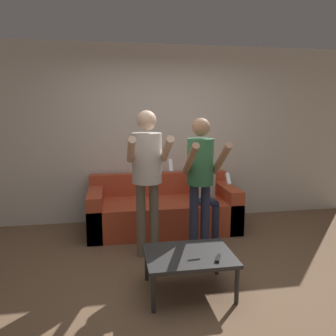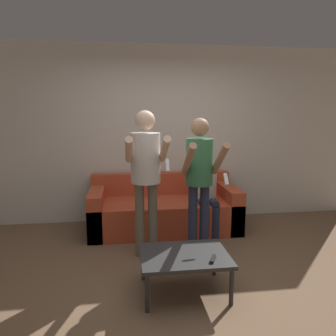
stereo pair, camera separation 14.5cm
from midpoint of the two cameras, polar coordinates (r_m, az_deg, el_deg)
The scene contains 8 objects.
ground_plane at distance 3.58m, azimuth 2.70°, elevation -18.75°, with size 14.00×14.00×0.00m, color brown.
wall_back at distance 5.14m, azimuth -2.01°, elevation 5.83°, with size 6.40×0.06×2.70m.
couch at distance 4.84m, azimuth -1.78°, elevation -7.41°, with size 2.12×0.93×0.77m.
person_standing_left at distance 3.76m, azimuth -4.76°, elevation 0.26°, with size 0.46×0.69×1.72m.
person_standing_right at distance 3.87m, azimuth 4.65°, elevation -0.53°, with size 0.44×0.67×1.64m.
person_seated at distance 4.64m, azimuth 5.59°, elevation -3.23°, with size 0.32×0.54×1.19m.
coffee_table at distance 3.22m, azimuth 2.34°, elevation -15.30°, with size 0.83×0.64×0.38m.
remote_on_table at distance 3.11m, azimuth 7.35°, elevation -15.32°, with size 0.10×0.15×0.02m.
Camera 1 is at (-0.76, -3.05, 1.72)m, focal length 35.00 mm.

